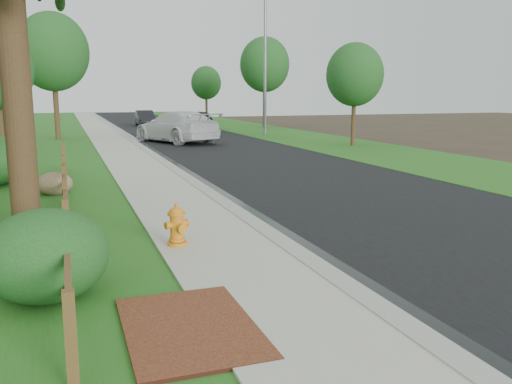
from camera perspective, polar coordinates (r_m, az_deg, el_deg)
name	(u,v)px	position (r m, az deg, el deg)	size (l,w,h in m)	color
ground	(313,286)	(8.65, 6.06, -9.85)	(120.00, 120.00, 0.00)	#342A1C
road	(174,131)	(43.18, -8.65, 6.33)	(8.00, 90.00, 0.02)	black
curb	(119,132)	(42.59, -14.23, 6.14)	(0.40, 90.00, 0.12)	gray
wet_gutter	(124,132)	(42.63, -13.76, 6.11)	(0.50, 90.00, 0.00)	black
sidewalk	(101,133)	(42.49, -15.99, 6.03)	(2.20, 90.00, 0.10)	#B0A999
grass_strip	(75,133)	(42.42, -18.56, 5.86)	(1.60, 90.00, 0.06)	#245E1B
verge_far	(257,129)	(45.00, 0.07, 6.62)	(6.00, 90.00, 0.04)	#245E1B
brick_patch	(189,329)	(7.08, -7.02, -14.13)	(1.60, 2.40, 0.11)	maroon
ranch_fence	(65,192)	(13.91, -19.45, -0.01)	(0.12, 16.92, 1.10)	#482E18
fire_hydrant	(177,226)	(10.49, -8.33, -3.57)	(0.54, 0.43, 0.81)	orange
white_suv	(176,127)	(33.40, -8.37, 6.82)	(2.65, 6.51, 1.89)	silver
dark_car_mid	(200,120)	(45.74, -5.95, 7.59)	(1.83, 4.54, 1.55)	black
dark_car_far	(145,118)	(50.88, -11.62, 7.63)	(1.48, 4.24, 1.40)	black
streetlight	(262,53)	(38.83, 0.69, 14.42)	(2.32, 0.59, 10.08)	gray
boulder	(54,184)	(17.01, -20.47, 0.82)	(1.05, 0.79, 0.70)	brown
shrub_a	(46,256)	(8.42, -21.28, -6.25)	(1.80, 1.80, 1.35)	#1D4418
tree_near_right	(355,75)	(31.25, 10.36, 12.04)	(3.19, 3.19, 5.74)	#372316
tree_mid_left	(53,52)	(37.19, -20.62, 13.63)	(4.46, 4.46, 7.97)	#372316
tree_mid_right	(265,65)	(47.49, 0.93, 13.25)	(4.25, 4.25, 7.71)	#372316
tree_far_right	(206,83)	(57.26, -5.27, 11.36)	(3.10, 3.10, 5.71)	#372316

